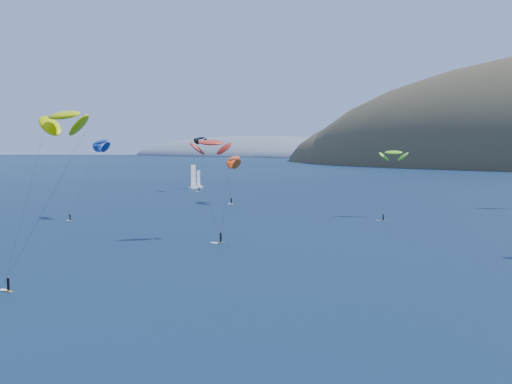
{
  "coord_description": "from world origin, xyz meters",
  "views": [
    {
      "loc": [
        70.4,
        -31.04,
        18.63
      ],
      "look_at": [
        -7.26,
        80.0,
        9.0
      ],
      "focal_mm": 50.0,
      "sensor_mm": 36.0,
      "label": 1
    }
  ],
  "objects": [
    {
      "name": "kitesurfer_3",
      "position": [
        -3.34,
        134.27,
        15.83
      ],
      "size": [
        7.41,
        15.06,
        17.76
      ],
      "rotation": [
        0.0,
        0.0,
        0.42
      ],
      "color": "orange",
      "rests_on": "ground"
    },
    {
      "name": "headland",
      "position": [
        -445.26,
        750.08,
        -3.36
      ],
      "size": [
        460.0,
        250.0,
        60.0
      ],
      "color": "slate",
      "rests_on": "ground"
    },
    {
      "name": "kitesurfer_10",
      "position": [
        -59.94,
        89.64,
        18.51
      ],
      "size": [
        9.11,
        13.67,
        20.85
      ],
      "rotation": [
        0.0,
        0.0,
        -0.4
      ],
      "color": "orange",
      "rests_on": "ground"
    },
    {
      "name": "kitesurfer_2",
      "position": [
        -3.05,
        30.58,
        21.99
      ],
      "size": [
        8.95,
        10.17,
        24.47
      ],
      "rotation": [
        0.0,
        0.0,
        -0.06
      ],
      "color": "orange",
      "rests_on": "ground"
    },
    {
      "name": "sailboat",
      "position": [
        -111.63,
        186.88,
        0.91
      ],
      "size": [
        8.46,
        7.34,
        10.61
      ],
      "rotation": [
        0.0,
        0.0,
        0.04
      ],
      "color": "silver",
      "rests_on": "ground"
    },
    {
      "name": "kitesurfer_12",
      "position": [
        -99.66,
        175.72,
        19.79
      ],
      "size": [
        8.27,
        6.68,
        21.95
      ],
      "rotation": [
        0.0,
        0.0,
        -0.34
      ],
      "color": "orange",
      "rests_on": "ground"
    },
    {
      "name": "kitesurfer_9",
      "position": [
        -14.99,
        75.97,
        18.35
      ],
      "size": [
        9.91,
        9.01,
        20.55
      ],
      "rotation": [
        0.0,
        0.0,
        0.92
      ],
      "color": "orange",
      "rests_on": "ground"
    },
    {
      "name": "kitesurfer_1",
      "position": [
        -58.6,
        141.6,
        13.52
      ],
      "size": [
        11.16,
        10.43,
        16.46
      ],
      "rotation": [
        0.0,
        0.0,
        -0.68
      ],
      "color": "orange",
      "rests_on": "ground"
    }
  ]
}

